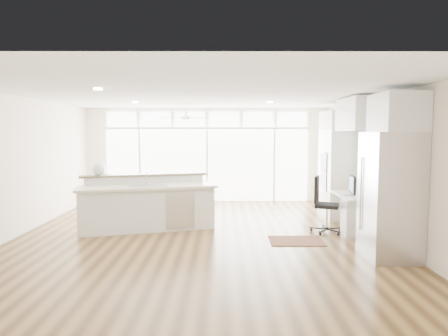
{
  "coord_description": "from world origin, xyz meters",
  "views": [
    {
      "loc": [
        0.46,
        -7.58,
        1.98
      ],
      "look_at": [
        0.48,
        0.6,
        1.27
      ],
      "focal_mm": 32.0,
      "sensor_mm": 36.0,
      "label": 1
    }
  ],
  "objects": [
    {
      "name": "floor",
      "position": [
        0.0,
        0.0,
        -0.01
      ],
      "size": [
        7.0,
        8.0,
        0.02
      ],
      "primitive_type": "cube",
      "color": "#472F16",
      "rests_on": "ground"
    },
    {
      "name": "ceiling",
      "position": [
        0.0,
        0.0,
        2.7
      ],
      "size": [
        7.0,
        8.0,
        0.02
      ],
      "primitive_type": "cube",
      "color": "white",
      "rests_on": "wall_back"
    },
    {
      "name": "wall_back",
      "position": [
        0.0,
        4.0,
        1.35
      ],
      "size": [
        7.0,
        0.04,
        2.7
      ],
      "primitive_type": "cube",
      "color": "white",
      "rests_on": "floor"
    },
    {
      "name": "wall_front",
      "position": [
        0.0,
        -4.0,
        1.35
      ],
      "size": [
        7.0,
        0.04,
        2.7
      ],
      "primitive_type": "cube",
      "color": "white",
      "rests_on": "floor"
    },
    {
      "name": "wall_left",
      "position": [
        -3.5,
        0.0,
        1.35
      ],
      "size": [
        0.04,
        8.0,
        2.7
      ],
      "primitive_type": "cube",
      "color": "white",
      "rests_on": "floor"
    },
    {
      "name": "wall_right",
      "position": [
        3.5,
        0.0,
        1.35
      ],
      "size": [
        0.04,
        8.0,
        2.7
      ],
      "primitive_type": "cube",
      "color": "white",
      "rests_on": "floor"
    },
    {
      "name": "glass_wall",
      "position": [
        0.0,
        3.94,
        1.05
      ],
      "size": [
        5.8,
        0.06,
        2.08
      ],
      "primitive_type": "cube",
      "color": "white",
      "rests_on": "wall_back"
    },
    {
      "name": "transom_row",
      "position": [
        0.0,
        3.94,
        2.38
      ],
      "size": [
        5.9,
        0.06,
        0.4
      ],
      "primitive_type": "cube",
      "color": "white",
      "rests_on": "wall_back"
    },
    {
      "name": "desk_window",
      "position": [
        3.46,
        0.3,
        1.55
      ],
      "size": [
        0.04,
        0.85,
        0.85
      ],
      "primitive_type": "cube",
      "color": "white",
      "rests_on": "wall_right"
    },
    {
      "name": "ceiling_fan",
      "position": [
        -0.5,
        2.8,
        2.48
      ],
      "size": [
        1.16,
        1.16,
        0.32
      ],
      "primitive_type": "cube",
      "color": "silver",
      "rests_on": "ceiling"
    },
    {
      "name": "recessed_lights",
      "position": [
        0.0,
        0.2,
        2.68
      ],
      "size": [
        3.4,
        3.0,
        0.02
      ],
      "primitive_type": "cube",
      "color": "white",
      "rests_on": "ceiling"
    },
    {
      "name": "oven_cabinet",
      "position": [
        3.17,
        1.8,
        1.25
      ],
      "size": [
        0.64,
        1.2,
        2.5
      ],
      "primitive_type": "cube",
      "color": "white",
      "rests_on": "floor"
    },
    {
      "name": "desk_nook",
      "position": [
        3.13,
        0.3,
        0.38
      ],
      "size": [
        0.72,
        1.3,
        0.76
      ],
      "primitive_type": "cube",
      "color": "white",
      "rests_on": "floor"
    },
    {
      "name": "upper_cabinets",
      "position": [
        3.17,
        0.3,
        2.35
      ],
      "size": [
        0.64,
        1.3,
        0.64
      ],
      "primitive_type": "cube",
      "color": "white",
      "rests_on": "wall_right"
    },
    {
      "name": "refrigerator",
      "position": [
        3.11,
        -1.35,
        1.0
      ],
      "size": [
        0.76,
        0.9,
        2.0
      ],
      "primitive_type": "cube",
      "color": "#B8B8BD",
      "rests_on": "floor"
    },
    {
      "name": "fridge_cabinet",
      "position": [
        3.17,
        -1.35,
        2.3
      ],
      "size": [
        0.64,
        0.9,
        0.6
      ],
      "primitive_type": "cube",
      "color": "white",
      "rests_on": "wall_right"
    },
    {
      "name": "framed_photos",
      "position": [
        3.46,
        0.92,
        1.4
      ],
      "size": [
        0.06,
        0.22,
        0.8
      ],
      "primitive_type": "cube",
      "color": "black",
      "rests_on": "wall_right"
    },
    {
      "name": "kitchen_island",
      "position": [
        -1.1,
        0.52,
        0.56
      ],
      "size": [
        2.98,
        1.76,
        1.11
      ],
      "primitive_type": "cube",
      "rotation": [
        0.0,
        0.0,
        0.27
      ],
      "color": "white",
      "rests_on": "floor"
    },
    {
      "name": "rug",
      "position": [
        1.81,
        -0.39,
        0.01
      ],
      "size": [
        0.99,
        0.72,
        0.01
      ],
      "primitive_type": "cube",
      "rotation": [
        0.0,
        0.0,
        -0.01
      ],
      "color": "#3A1C12",
      "rests_on": "floor"
    },
    {
      "name": "office_chair",
      "position": [
        2.53,
        0.24,
        0.56
      ],
      "size": [
        0.73,
        0.7,
        1.12
      ],
      "primitive_type": "cube",
      "rotation": [
        0.0,
        0.0,
        -0.35
      ],
      "color": "black",
      "rests_on": "floor"
    },
    {
      "name": "fishbowl",
      "position": [
        -2.12,
        0.65,
        1.25
      ],
      "size": [
        0.33,
        0.33,
        0.27
      ],
      "primitive_type": "sphere",
      "rotation": [
        0.0,
        0.0,
        0.3
      ],
      "color": "silver",
      "rests_on": "kitchen_island"
    },
    {
      "name": "monitor",
      "position": [
        3.05,
        0.3,
        0.96
      ],
      "size": [
        0.15,
        0.49,
        0.4
      ],
      "primitive_type": "cube",
      "rotation": [
        0.0,
        0.0,
        -0.14
      ],
      "color": "black",
      "rests_on": "desk_nook"
    },
    {
      "name": "keyboard",
      "position": [
        2.88,
        0.3,
        0.77
      ],
      "size": [
        0.18,
        0.35,
        0.02
      ],
      "primitive_type": "cube",
      "rotation": [
        0.0,
        0.0,
        0.15
      ],
      "color": "silver",
      "rests_on": "desk_nook"
    },
    {
      "name": "potted_plant",
      "position": [
        3.17,
        1.8,
        2.6
      ],
      "size": [
        0.27,
        0.29,
        0.21
      ],
      "primitive_type": "imported",
      "rotation": [
        0.0,
        0.0,
        -0.1
      ],
      "color": "#385D28",
      "rests_on": "oven_cabinet"
    }
  ]
}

